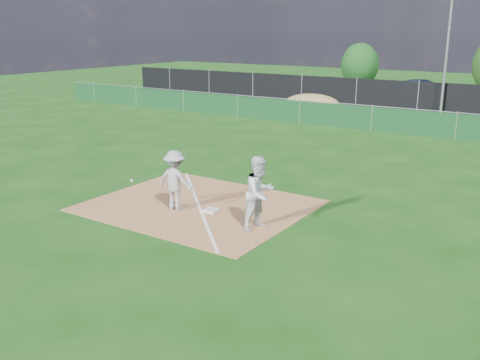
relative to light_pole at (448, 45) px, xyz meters
The scene contains 14 objects.
ground 13.40m from the light_pole, 96.74° to the right, with size 90.00×90.00×0.00m, color #13430E.
infield_dirt 22.11m from the light_pole, 93.95° to the right, with size 6.00×5.00×0.02m, color #9C673E.
foul_line 22.11m from the light_pole, 93.95° to the right, with size 0.08×7.00×0.01m, color white.
green_fence 8.55m from the light_pole, 101.02° to the right, with size 44.00×0.05×1.20m, color #0F3719.
dirt_mound 8.46m from the light_pole, 147.13° to the right, with size 3.38×2.60×1.17m, color olive.
black_fence 3.46m from the light_pole, 168.69° to the left, with size 46.00×0.04×1.80m, color black.
parking_lot 6.80m from the light_pole, 105.80° to the left, with size 46.00×9.00×0.01m, color black.
light_pole is the anchor object (origin of this frame).
first_base 22.33m from the light_pole, 92.25° to the right, with size 0.36×0.36×0.08m, color silver.
play_at_first 22.63m from the light_pole, 94.61° to the right, with size 2.07×0.74×1.69m.
runner 22.51m from the light_pole, 87.63° to the right, with size 0.93×0.72×1.90m, color silver.
car_left 10.10m from the light_pole, 156.58° to the left, with size 1.85×4.61×1.57m, color #9FA2A6.
car_mid 5.82m from the light_pole, 118.60° to the left, with size 1.61×4.63×1.52m, color black.
tree_left 14.40m from the light_pole, 131.24° to the left, with size 3.17×3.17×3.76m.
Camera 1 is at (9.08, -10.53, 4.94)m, focal length 40.00 mm.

